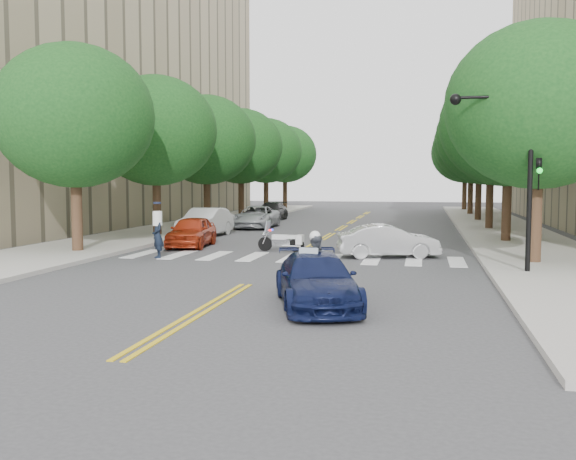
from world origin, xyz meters
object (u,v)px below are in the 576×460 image
(convertible, at_px, (388,241))
(sedan_blue, at_px, (317,281))
(motorcycle_parked, at_px, (285,241))
(officer_standing, at_px, (158,236))
(motorcycle_police, at_px, (315,269))

(convertible, bearing_deg, sedan_blue, 159.35)
(motorcycle_parked, height_order, sedan_blue, motorcycle_parked)
(officer_standing, distance_m, sedan_blue, 10.95)
(motorcycle_parked, relative_size, officer_standing, 1.15)
(officer_standing, bearing_deg, motorcycle_parked, 87.94)
(motorcycle_police, height_order, convertible, motorcycle_police)
(motorcycle_parked, bearing_deg, sedan_blue, -157.66)
(sedan_blue, bearing_deg, motorcycle_police, 84.23)
(motorcycle_police, height_order, officer_standing, officer_standing)
(convertible, distance_m, sedan_blue, 10.13)
(officer_standing, relative_size, convertible, 0.45)
(motorcycle_police, distance_m, officer_standing, 10.16)
(motorcycle_parked, distance_m, sedan_blue, 11.63)
(motorcycle_police, bearing_deg, officer_standing, -39.68)
(motorcycle_parked, distance_m, officer_standing, 5.38)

